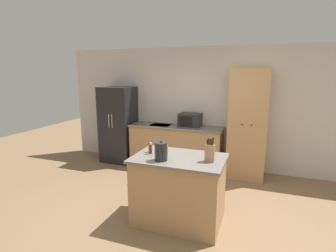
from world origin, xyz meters
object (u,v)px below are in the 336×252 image
refrigerator (119,124)px  spice_bottle_amber_oil (160,151)px  microwave (190,120)px  spice_bottle_pale_salt (163,149)px  knife_block (210,153)px  spice_bottle_tall_dark (166,149)px  pantry_cabinet (248,124)px  spice_bottle_short_red (151,149)px  kettle (161,151)px  spice_bottle_green_herb (150,148)px

refrigerator → spice_bottle_amber_oil: bearing=-46.9°
microwave → spice_bottle_pale_salt: microwave is taller
knife_block → spice_bottle_amber_oil: knife_block is taller
spice_bottle_tall_dark → spice_bottle_amber_oil: (-0.10, 0.00, -0.04)m
spice_bottle_pale_salt → pantry_cabinet: bearing=61.3°
pantry_cabinet → spice_bottle_pale_salt: size_ratio=18.18×
spice_bottle_short_red → kettle: (0.24, -0.21, 0.05)m
kettle → microwave: bearing=96.2°
spice_bottle_tall_dark → kettle: kettle is taller
spice_bottle_short_red → pantry_cabinet: bearing=59.8°
refrigerator → kettle: bearing=-48.7°
microwave → spice_bottle_tall_dark: bearing=-83.7°
spice_bottle_short_red → spice_bottle_pale_salt: (0.14, 0.12, -0.02)m
spice_bottle_amber_oil → kettle: bearing=-65.9°
pantry_cabinet → microwave: size_ratio=4.67×
spice_bottle_amber_oil → spice_bottle_tall_dark: bearing=-2.9°
spice_bottle_amber_oil → spice_bottle_green_herb: size_ratio=0.60×
refrigerator → microwave: bearing=4.1°
spice_bottle_pale_salt → spice_bottle_tall_dark: bearing=-41.6°
knife_block → spice_bottle_short_red: 0.84m
refrigerator → knife_block: refrigerator is taller
refrigerator → spice_bottle_short_red: 2.64m
microwave → spice_bottle_green_herb: (-0.03, -2.07, -0.06)m
refrigerator → spice_bottle_green_herb: 2.57m
pantry_cabinet → spice_bottle_amber_oil: size_ratio=25.89×
spice_bottle_tall_dark → spice_bottle_pale_salt: spice_bottle_tall_dark is taller
spice_bottle_short_red → refrigerator: bearing=130.4°
refrigerator → spice_bottle_tall_dark: 2.74m
refrigerator → knife_block: (2.55, -2.05, 0.19)m
spice_bottle_tall_dark → knife_block: bearing=-8.9°
refrigerator → knife_block: 3.27m
spice_bottle_tall_dark → spice_bottle_amber_oil: size_ratio=1.92×
pantry_cabinet → microwave: bearing=175.3°
refrigerator → kettle: 2.96m
spice_bottle_amber_oil → kettle: (0.12, -0.27, 0.08)m
pantry_cabinet → spice_bottle_green_herb: size_ratio=15.51×
pantry_cabinet → kettle: 2.43m
refrigerator → spice_bottle_pale_salt: 2.64m
spice_bottle_pale_salt → kettle: bearing=-73.2°
microwave → knife_block: (0.85, -2.17, -0.00)m
pantry_cabinet → knife_block: pantry_cabinet is taller
spice_bottle_green_herb → spice_bottle_amber_oil: bearing=0.1°
spice_bottle_tall_dark → refrigerator: bearing=134.5°
refrigerator → microwave: (1.69, 0.12, 0.20)m
pantry_cabinet → microwave: pantry_cabinet is taller
spice_bottle_tall_dark → spice_bottle_short_red: 0.22m
refrigerator → microwave: size_ratio=3.79×
refrigerator → spice_bottle_short_red: (1.70, -2.01, 0.15)m
spice_bottle_tall_dark → spice_bottle_amber_oil: spice_bottle_tall_dark is taller
spice_bottle_tall_dark → kettle: size_ratio=0.60×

